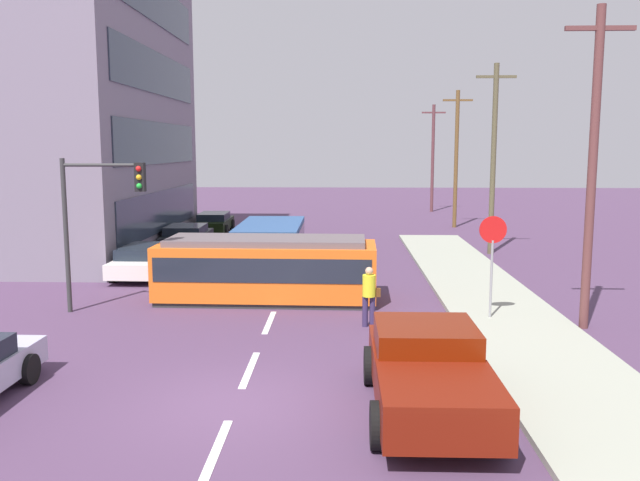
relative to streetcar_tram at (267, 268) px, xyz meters
name	(u,v)px	position (x,y,z in m)	size (l,w,h in m)	color
ground_plane	(282,292)	(0.37, 1.28, -1.06)	(120.00, 120.00, 0.00)	#4D3451
sidewalk_curb_right	(512,322)	(7.17, -2.72, -0.99)	(3.20, 36.00, 0.14)	#9A9E8C
lane_stripe_0	(216,451)	(0.37, -10.72, -1.06)	(0.16, 2.40, 0.01)	silver
lane_stripe_1	(250,369)	(0.37, -6.72, -1.06)	(0.16, 2.40, 0.01)	silver
lane_stripe_2	(269,322)	(0.37, -2.72, -1.06)	(0.16, 2.40, 0.01)	silver
lane_stripe_3	(292,267)	(0.37, 6.00, -1.06)	(0.16, 2.40, 0.01)	silver
lane_stripe_4	(301,246)	(0.37, 12.00, -1.06)	(0.16, 2.40, 0.01)	silver
streetcar_tram	(267,268)	(0.00, 0.00, 0.00)	(7.03, 2.70, 2.05)	orange
city_bus	(271,242)	(-0.53, 6.02, -0.01)	(2.58, 5.82, 1.82)	#2E5085
pedestrian_crossing	(369,293)	(3.17, -3.05, -0.12)	(0.50, 0.36, 1.67)	#33274B
pickup_truck_parked	(428,371)	(4.03, -8.98, -0.26)	(2.28, 5.00, 1.55)	#641609
parked_sedan_mid	(146,260)	(-5.13, 3.96, -0.44)	(1.99, 4.54, 1.19)	silver
parked_sedan_far	(187,237)	(-5.12, 10.61, -0.44)	(2.16, 4.29, 1.19)	black
parked_sedan_furthest	(214,222)	(-4.98, 16.86, -0.44)	(2.01, 4.47, 1.19)	black
stop_sign	(492,245)	(6.62, -2.44, 1.13)	(0.76, 0.07, 2.88)	gray
traffic_light_mast	(98,205)	(-4.76, -1.71, 2.16)	(2.49, 0.33, 4.60)	#333333
utility_pole_near	(593,165)	(9.05, -3.00, 3.40)	(1.80, 0.24, 8.55)	brown
utility_pole_mid	(493,156)	(9.33, 9.79, 3.45)	(1.80, 0.24, 8.67)	brown
utility_pole_far	(456,157)	(9.40, 20.11, 3.30)	(1.80, 0.24, 8.35)	brown
utility_pole_distant	(433,156)	(9.35, 30.24, 3.19)	(1.80, 0.24, 8.14)	brown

